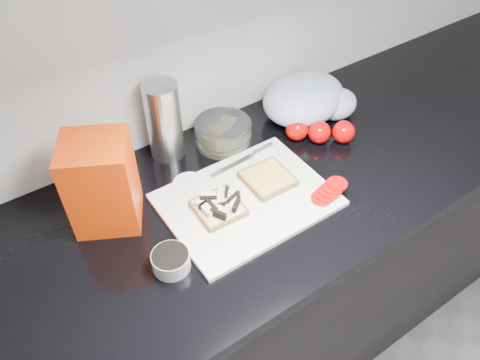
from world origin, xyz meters
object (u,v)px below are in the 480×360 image
object	(u,v)px
steel_canister	(164,121)
glass_bowl	(223,133)
bread_bag	(102,183)
cutting_board	(247,200)

from	to	relation	value
steel_canister	glass_bowl	bearing A→B (deg)	-16.60
glass_bowl	bread_bag	xyz separation A→B (m)	(-0.37, -0.09, 0.08)
cutting_board	glass_bowl	size ratio (longest dim) A/B	2.56
cutting_board	bread_bag	world-z (taller)	bread_bag
glass_bowl	bread_bag	bearing A→B (deg)	-167.01
glass_bowl	steel_canister	xyz separation A→B (m)	(-0.15, 0.04, 0.08)
bread_bag	steel_canister	size ratio (longest dim) A/B	1.04
cutting_board	bread_bag	size ratio (longest dim) A/B	1.77
cutting_board	steel_canister	distance (m)	0.30
bread_bag	steel_canister	xyz separation A→B (m)	(0.22, 0.13, -0.00)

